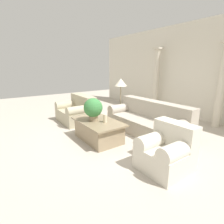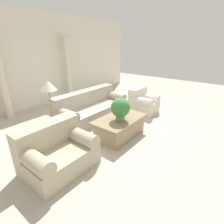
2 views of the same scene
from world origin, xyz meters
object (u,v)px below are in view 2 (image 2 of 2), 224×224
(sofa_long, at_px, (91,108))
(armchair, at_px, (143,103))
(loveseat, at_px, (57,151))
(coffee_table, at_px, (120,127))
(floor_lamp, at_px, (48,89))
(potted_plant, at_px, (120,108))

(sofa_long, bearing_deg, armchair, -35.87)
(loveseat, xyz_separation_m, armchair, (3.47, 0.12, -0.00))
(coffee_table, xyz_separation_m, armchair, (1.77, 0.33, 0.10))
(loveseat, relative_size, armchair, 1.53)
(sofa_long, bearing_deg, floor_lamp, 177.05)
(sofa_long, xyz_separation_m, floor_lamp, (-1.31, 0.07, 0.84))
(sofa_long, distance_m, armchair, 1.75)
(floor_lamp, xyz_separation_m, armchair, (2.72, -1.09, -0.83))
(sofa_long, xyz_separation_m, coffee_table, (-0.35, -1.36, -0.09))
(sofa_long, distance_m, coffee_table, 1.41)
(loveseat, bearing_deg, armchair, 2.04)
(loveseat, height_order, floor_lamp, floor_lamp)
(coffee_table, bearing_deg, loveseat, 172.90)
(loveseat, bearing_deg, coffee_table, -7.10)
(floor_lamp, relative_size, armchair, 1.70)
(armchair, bearing_deg, potted_plant, -167.49)
(loveseat, distance_m, floor_lamp, 1.65)
(floor_lamp, distance_m, armchair, 3.05)
(potted_plant, distance_m, armchair, 1.95)
(loveseat, distance_m, coffee_table, 1.72)
(coffee_table, height_order, potted_plant, potted_plant)
(potted_plant, relative_size, armchair, 0.67)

